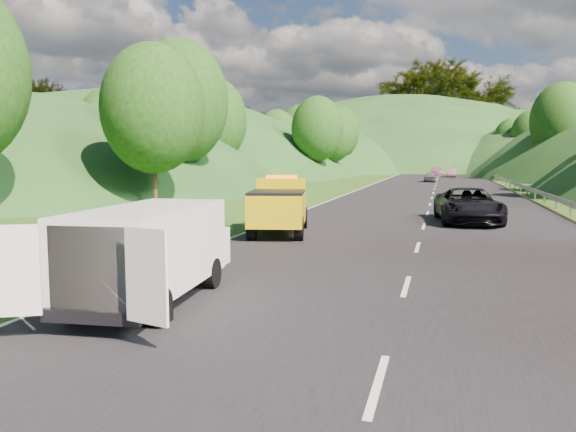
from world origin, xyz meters
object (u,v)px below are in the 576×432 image
(white_van, at_px, (152,249))
(spare_tire, at_px, (157,321))
(child, at_px, (200,262))
(tow_truck, at_px, (280,206))
(worker, at_px, (147,307))
(suitcase, at_px, (166,248))
(passing_suv, at_px, (468,223))
(woman, at_px, (216,258))

(white_van, relative_size, spare_tire, 9.63)
(white_van, distance_m, child, 4.73)
(tow_truck, distance_m, white_van, 11.03)
(child, distance_m, worker, 4.93)
(suitcase, height_order, passing_suv, passing_suv)
(white_van, xyz_separation_m, worker, (0.05, -0.34, -1.16))
(passing_suv, bearing_deg, child, -128.81)
(white_van, bearing_deg, tow_truck, 87.15)
(white_van, xyz_separation_m, suitcase, (-2.24, 4.81, -0.85))
(tow_truck, distance_m, suitcase, 6.53)
(spare_tire, distance_m, passing_suv, 19.17)
(white_van, xyz_separation_m, spare_tire, (0.72, -1.18, -1.16))
(tow_truck, bearing_deg, passing_suv, 27.03)
(child, height_order, spare_tire, child)
(woman, relative_size, worker, 1.11)
(woman, relative_size, child, 1.57)
(woman, xyz_separation_m, spare_tire, (1.49, -6.42, 0.00))
(woman, bearing_deg, worker, 168.08)
(woman, relative_size, suitcase, 2.90)
(woman, distance_m, worker, 5.64)
(white_van, height_order, passing_suv, white_van)
(tow_truck, bearing_deg, woman, -104.73)
(woman, bearing_deg, suitcase, 86.17)
(tow_truck, xyz_separation_m, white_van, (0.43, -11.02, 0.02))
(worker, distance_m, spare_tire, 1.08)
(woman, height_order, worker, woman)
(worker, relative_size, suitcase, 2.61)
(suitcase, bearing_deg, spare_tire, -63.68)
(worker, relative_size, passing_suv, 0.27)
(tow_truck, relative_size, spare_tire, 9.23)
(woman, xyz_separation_m, suitcase, (-1.47, -0.43, 0.30))
(tow_truck, height_order, white_van, tow_truck)
(tow_truck, height_order, suitcase, tow_truck)
(tow_truck, relative_size, suitcase, 9.42)
(child, xyz_separation_m, worker, (1.01, -4.82, 0.00))
(white_van, relative_size, child, 5.30)
(suitcase, xyz_separation_m, passing_suv, (9.25, 12.13, -0.30))
(white_van, bearing_deg, child, 97.00)
(tow_truck, xyz_separation_m, woman, (-0.33, -5.79, -1.14))
(child, relative_size, passing_suv, 0.19)
(suitcase, relative_size, spare_tire, 0.98)
(white_van, distance_m, passing_suv, 18.36)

